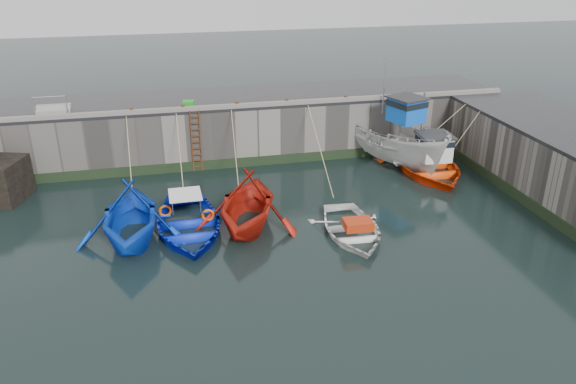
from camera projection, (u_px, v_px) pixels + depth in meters
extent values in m
plane|color=black|center=(275.00, 263.00, 20.69)|extent=(120.00, 120.00, 0.00)
cube|color=slate|center=(229.00, 126.00, 31.21)|extent=(30.00, 5.00, 3.00)
cube|color=black|center=(228.00, 98.00, 30.57)|extent=(30.00, 5.00, 0.16)
cube|color=slate|center=(233.00, 106.00, 28.41)|extent=(30.00, 0.30, 0.20)
cube|color=black|center=(236.00, 163.00, 29.46)|extent=(30.00, 0.08, 0.50)
cube|color=black|center=(523.00, 199.00, 25.26)|extent=(0.08, 15.00, 0.50)
cylinder|color=#3F1E0F|center=(192.00, 142.00, 28.42)|extent=(0.07, 0.07, 3.20)
cylinder|color=#3F1E0F|center=(201.00, 141.00, 28.51)|extent=(0.07, 0.07, 3.20)
cube|color=#3F1E0F|center=(198.00, 166.00, 28.99)|extent=(0.44, 0.06, 0.05)
cube|color=#3F1E0F|center=(197.00, 160.00, 28.86)|extent=(0.44, 0.06, 0.05)
cube|color=#3F1E0F|center=(197.00, 154.00, 28.73)|extent=(0.44, 0.06, 0.05)
cube|color=#3F1E0F|center=(197.00, 148.00, 28.59)|extent=(0.44, 0.06, 0.05)
cube|color=#3F1E0F|center=(196.00, 142.00, 28.46)|extent=(0.44, 0.06, 0.05)
cube|color=#3F1E0F|center=(196.00, 136.00, 28.33)|extent=(0.44, 0.06, 0.05)
cube|color=#3F1E0F|center=(195.00, 130.00, 28.19)|extent=(0.44, 0.06, 0.05)
cube|color=#3F1E0F|center=(195.00, 123.00, 28.06)|extent=(0.44, 0.06, 0.05)
cube|color=#3F1E0F|center=(194.00, 117.00, 27.92)|extent=(0.44, 0.06, 0.05)
imported|color=blue|center=(133.00, 239.00, 22.37)|extent=(4.79, 5.47, 2.76)
imported|color=#0E2BD4|center=(188.00, 231.00, 22.97)|extent=(4.06, 5.65, 1.16)
imported|color=#B31C0F|center=(248.00, 226.00, 23.40)|extent=(5.94, 6.38, 2.74)
imported|color=white|center=(351.00, 234.00, 22.79)|extent=(3.55, 4.79, 0.95)
imported|color=silver|center=(395.00, 144.00, 29.69)|extent=(4.97, 7.80, 2.82)
cube|color=blue|center=(406.00, 110.00, 28.41)|extent=(1.81, 1.87, 1.20)
cube|color=black|center=(407.00, 103.00, 28.26)|extent=(1.89, 1.95, 0.28)
cube|color=#262628|center=(408.00, 98.00, 28.15)|extent=(2.07, 2.13, 0.08)
cylinder|color=#A5A8AD|center=(384.00, 86.00, 29.44)|extent=(0.08, 0.08, 3.00)
imported|color=#FF4B0D|center=(427.00, 166.00, 28.88)|extent=(4.79, 6.45, 1.28)
cube|color=white|center=(434.00, 147.00, 27.84)|extent=(1.49, 1.58, 1.20)
cube|color=black|center=(435.00, 141.00, 27.70)|extent=(1.55, 1.65, 0.28)
cube|color=#262628|center=(435.00, 135.00, 27.58)|extent=(1.70, 1.79, 0.08)
cylinder|color=#A5A8AD|center=(422.00, 120.00, 29.10)|extent=(0.08, 0.08, 3.00)
cube|color=#1C9A1F|center=(188.00, 104.00, 28.52)|extent=(0.63, 0.53, 0.33)
cylinder|color=#A5A8AD|center=(34.00, 107.00, 26.70)|extent=(0.05, 0.05, 1.00)
cylinder|color=#A5A8AD|center=(67.00, 105.00, 27.00)|extent=(0.05, 0.05, 1.00)
cylinder|color=#A5A8AD|center=(49.00, 97.00, 26.66)|extent=(1.50, 0.05, 0.05)
cube|color=gray|center=(53.00, 112.00, 27.46)|extent=(1.60, 0.35, 0.18)
cube|color=gray|center=(54.00, 106.00, 27.70)|extent=(1.60, 0.35, 0.18)
cylinder|color=#3F1E0F|center=(132.00, 111.00, 27.45)|extent=(0.18, 0.18, 0.28)
cylinder|color=#3F1E0F|center=(183.00, 108.00, 27.97)|extent=(0.18, 0.18, 0.28)
cylinder|color=#3F1E0F|center=(237.00, 105.00, 28.52)|extent=(0.18, 0.18, 0.28)
cylinder|color=#3F1E0F|center=(287.00, 102.00, 29.05)|extent=(0.18, 0.18, 0.28)
cylinder|color=#3F1E0F|center=(346.00, 98.00, 29.71)|extent=(0.18, 0.18, 0.28)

